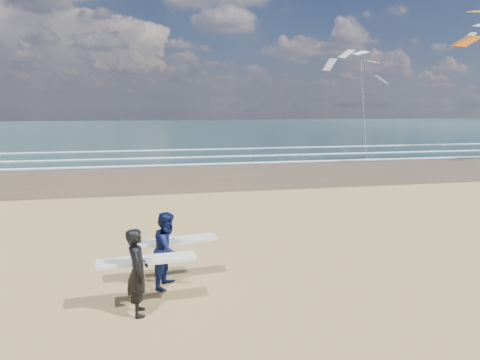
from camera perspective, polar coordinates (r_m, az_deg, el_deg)
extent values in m
cube|color=brown|center=(35.07, 24.85, 1.57)|extent=(220.00, 12.00, 0.01)
cube|color=#193337|center=(84.63, 2.70, 6.87)|extent=(220.00, 100.00, 0.02)
cube|color=white|center=(39.00, 20.71, 2.68)|extent=(220.00, 0.50, 0.05)
cube|color=white|center=(43.02, 17.39, 3.49)|extent=(220.00, 0.50, 0.05)
cube|color=white|center=(48.78, 13.72, 4.38)|extent=(220.00, 0.50, 0.05)
imported|color=black|center=(9.77, -13.51, -11.83)|extent=(0.54, 0.76, 1.96)
cube|color=silver|center=(10.05, -12.32, -10.38)|extent=(2.23, 0.69, 0.07)
imported|color=#0B143E|center=(11.08, -9.58, -9.11)|extent=(1.05, 1.16, 1.94)
cube|color=silver|center=(11.38, -8.65, -7.99)|extent=(2.25, 0.80, 0.07)
cube|color=slate|center=(39.19, 16.50, 2.95)|extent=(0.12, 0.12, 0.10)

